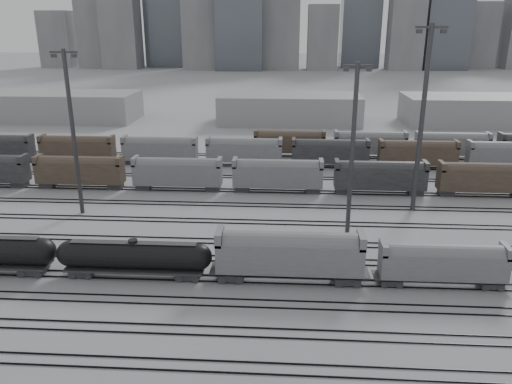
# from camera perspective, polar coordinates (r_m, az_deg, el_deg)

# --- Properties ---
(ground) EXTENTS (900.00, 900.00, 0.00)m
(ground) POSITION_cam_1_polar(r_m,az_deg,el_deg) (56.12, -6.59, -10.27)
(ground) COLOR #B3B3B8
(ground) RESTS_ON ground
(tracks) EXTENTS (220.00, 71.50, 0.16)m
(tracks) POSITION_cam_1_polar(r_m,az_deg,el_deg) (71.70, -4.21, -3.47)
(tracks) COLOR black
(tracks) RESTS_ON ground
(tank_car_b) EXTENTS (17.49, 2.92, 4.32)m
(tank_car_b) POSITION_cam_1_polar(r_m,az_deg,el_deg) (57.52, -13.75, -7.16)
(tank_car_b) COLOR #232326
(tank_car_b) RESTS_ON ground
(hopper_car_a) EXTENTS (15.99, 3.18, 5.72)m
(hopper_car_a) POSITION_cam_1_polar(r_m,az_deg,el_deg) (54.60, 3.85, -6.88)
(hopper_car_a) COLOR #232326
(hopper_car_a) RESTS_ON ground
(hopper_car_b) EXTENTS (13.38, 2.66, 4.78)m
(hopper_car_b) POSITION_cam_1_polar(r_m,az_deg,el_deg) (57.41, 20.57, -7.42)
(hopper_car_b) COLOR #232326
(hopper_car_b) RESTS_ON ground
(light_mast_b) EXTENTS (3.82, 0.61, 23.87)m
(light_mast_b) POSITION_cam_1_polar(r_m,az_deg,el_deg) (76.32, -20.21, 6.67)
(light_mast_b) COLOR #373739
(light_mast_b) RESTS_ON ground
(light_mast_c) EXTENTS (3.63, 0.58, 22.72)m
(light_mast_c) POSITION_cam_1_polar(r_m,az_deg,el_deg) (64.66, 10.97, 4.92)
(light_mast_c) COLOR #373739
(light_mast_c) RESTS_ON ground
(light_mast_d) EXTENTS (4.34, 0.70, 27.15)m
(light_mast_d) POSITION_cam_1_polar(r_m,az_deg,el_deg) (76.40, 18.47, 8.20)
(light_mast_d) COLOR #373739
(light_mast_d) RESTS_ON ground
(bg_string_near) EXTENTS (151.00, 3.00, 5.60)m
(bg_string_near) POSITION_cam_1_polar(r_m,az_deg,el_deg) (83.87, 2.49, 1.86)
(bg_string_near) COLOR slate
(bg_string_near) RESTS_ON ground
(bg_string_mid) EXTENTS (151.00, 3.00, 5.60)m
(bg_string_mid) POSITION_cam_1_polar(r_m,az_deg,el_deg) (99.66, 8.46, 4.39)
(bg_string_mid) COLOR #232326
(bg_string_mid) RESTS_ON ground
(bg_string_far) EXTENTS (66.00, 3.00, 5.60)m
(bg_string_far) POSITION_cam_1_polar(r_m,az_deg,el_deg) (110.20, 17.27, 5.12)
(bg_string_far) COLOR brown
(bg_string_far) RESTS_ON ground
(warehouse_left) EXTENTS (50.00, 18.00, 8.00)m
(warehouse_left) POSITION_cam_1_polar(r_m,az_deg,el_deg) (160.84, -22.32, 9.07)
(warehouse_left) COLOR gray
(warehouse_left) RESTS_ON ground
(warehouse_mid) EXTENTS (40.00, 18.00, 8.00)m
(warehouse_mid) POSITION_cam_1_polar(r_m,az_deg,el_deg) (145.12, 3.83, 9.50)
(warehouse_mid) COLOR gray
(warehouse_mid) RESTS_ON ground
(warehouse_right) EXTENTS (35.00, 18.00, 8.00)m
(warehouse_right) POSITION_cam_1_polar(r_m,az_deg,el_deg) (153.70, 23.03, 8.59)
(warehouse_right) COLOR gray
(warehouse_right) RESTS_ON ground
(skyline) EXTENTS (316.00, 22.40, 95.00)m
(skyline) POSITION_cam_1_polar(r_m,az_deg,el_deg) (328.37, 4.07, 19.98)
(skyline) COLOR gray
(skyline) RESTS_ON ground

